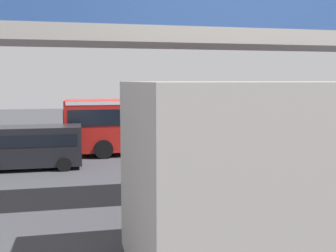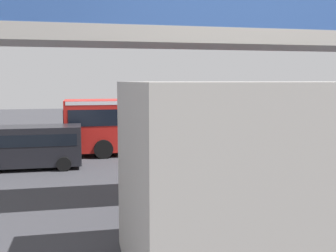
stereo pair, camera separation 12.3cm
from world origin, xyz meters
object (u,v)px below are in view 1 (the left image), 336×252
at_px(city_bus, 165,121).
at_px(pedestrian, 185,148).
at_px(bicycle_blue, 280,149).
at_px(parked_van, 31,144).
at_px(bicycle_green, 285,156).
at_px(traffic_sign, 210,114).

relative_size(city_bus, pedestrian, 6.44).
bearing_deg(bicycle_blue, pedestrian, 14.09).
distance_m(city_bus, pedestrian, 4.16).
height_order(parked_van, bicycle_green, parked_van).
xyz_separation_m(bicycle_green, pedestrian, (5.19, -0.44, 0.51)).
bearing_deg(parked_van, city_bus, -157.10).
bearing_deg(parked_van, traffic_sign, -147.50).
distance_m(city_bus, bicycle_green, 7.17).
bearing_deg(bicycle_green, traffic_sign, -81.85).
bearing_deg(bicycle_green, bicycle_blue, -111.34).
bearing_deg(city_bus, pedestrian, 92.72).
height_order(bicycle_green, pedestrian, pedestrian).
relative_size(parked_van, pedestrian, 2.68).
xyz_separation_m(parked_van, traffic_sign, (-11.38, -7.25, 0.71)).
relative_size(pedestrian, traffic_sign, 0.64).
relative_size(bicycle_blue, traffic_sign, 0.63).
distance_m(parked_van, traffic_sign, 13.52).
bearing_deg(bicycle_blue, traffic_sign, -73.48).
relative_size(bicycle_blue, bicycle_green, 1.00).
relative_size(parked_van, traffic_sign, 1.71).
distance_m(bicycle_green, traffic_sign, 8.89).
height_order(pedestrian, traffic_sign, traffic_sign).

